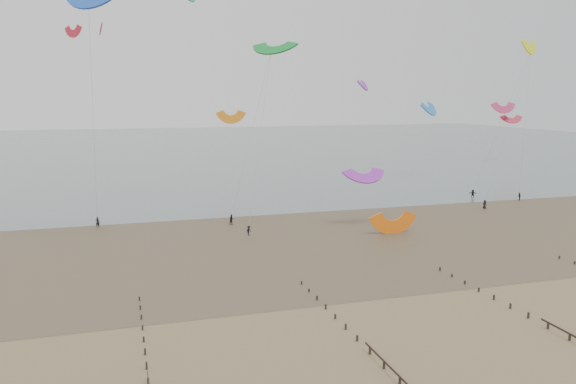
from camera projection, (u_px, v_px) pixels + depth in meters
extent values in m
plane|color=brown|center=(301.00, 330.00, 51.76)|extent=(500.00, 500.00, 0.00)
plane|color=#475654|center=(157.00, 147.00, 240.64)|extent=(500.00, 500.00, 0.00)
plane|color=#473A28|center=(229.00, 239.00, 84.81)|extent=(500.00, 500.00, 0.00)
ellipsoid|color=slate|center=(102.00, 275.00, 67.45)|extent=(23.60, 14.36, 0.01)
ellipsoid|color=slate|center=(299.00, 229.00, 91.04)|extent=(33.64, 18.32, 0.01)
ellipsoid|color=slate|center=(503.00, 227.00, 92.82)|extent=(19.65, 13.67, 0.01)
cube|color=black|center=(148.00, 382.00, 41.69)|extent=(0.16, 0.16, 0.65)
cube|color=black|center=(147.00, 366.00, 44.18)|extent=(0.16, 0.16, 0.62)
cube|color=black|center=(145.00, 352.00, 46.67)|extent=(0.16, 0.16, 0.59)
cube|color=black|center=(144.00, 339.00, 49.15)|extent=(0.16, 0.16, 0.57)
cube|color=black|center=(142.00, 328.00, 51.64)|extent=(0.16, 0.16, 0.54)
cube|color=black|center=(141.00, 317.00, 54.13)|extent=(0.16, 0.16, 0.51)
cube|color=black|center=(140.00, 308.00, 56.62)|extent=(0.16, 0.16, 0.48)
cube|color=black|center=(139.00, 299.00, 59.10)|extent=(0.16, 0.16, 0.45)
cube|color=black|center=(400.00, 381.00, 41.81)|extent=(0.16, 0.16, 0.71)
cube|color=black|center=(384.00, 365.00, 44.29)|extent=(0.16, 0.16, 0.68)
cube|color=black|center=(370.00, 351.00, 46.78)|extent=(0.16, 0.16, 0.65)
cube|color=black|center=(357.00, 338.00, 49.27)|extent=(0.16, 0.16, 0.62)
cube|color=black|center=(346.00, 327.00, 51.76)|extent=(0.16, 0.16, 0.59)
cube|color=black|center=(335.00, 317.00, 54.25)|extent=(0.16, 0.16, 0.57)
cube|color=black|center=(326.00, 307.00, 56.73)|extent=(0.16, 0.16, 0.54)
cube|color=black|center=(317.00, 298.00, 59.22)|extent=(0.16, 0.16, 0.51)
cube|color=black|center=(309.00, 290.00, 61.71)|extent=(0.16, 0.16, 0.48)
cube|color=black|center=(302.00, 283.00, 64.20)|extent=(0.16, 0.16, 0.45)
cube|color=black|center=(570.00, 338.00, 49.39)|extent=(0.16, 0.16, 0.68)
cube|color=black|center=(548.00, 326.00, 51.87)|extent=(0.16, 0.16, 0.65)
cube|color=black|center=(528.00, 316.00, 54.36)|extent=(0.16, 0.16, 0.62)
cube|color=black|center=(510.00, 306.00, 56.85)|extent=(0.16, 0.16, 0.59)
cube|color=black|center=(494.00, 298.00, 59.34)|extent=(0.16, 0.16, 0.57)
cube|color=black|center=(479.00, 290.00, 61.82)|extent=(0.16, 0.16, 0.54)
cube|color=black|center=(465.00, 282.00, 64.31)|extent=(0.16, 0.16, 0.51)
cube|color=black|center=(452.00, 276.00, 66.80)|extent=(0.16, 0.16, 0.48)
cube|color=black|center=(440.00, 269.00, 69.29)|extent=(0.16, 0.16, 0.45)
cube|color=black|center=(575.00, 263.00, 71.89)|extent=(0.16, 0.16, 0.48)
cube|color=black|center=(559.00, 258.00, 74.38)|extent=(0.16, 0.16, 0.45)
imported|color=black|center=(98.00, 222.00, 92.09)|extent=(0.73, 0.56, 1.79)
imported|color=black|center=(232.00, 220.00, 93.96)|extent=(0.99, 0.84, 1.80)
imported|color=black|center=(249.00, 231.00, 86.82)|extent=(1.15, 1.04, 1.55)
imported|color=black|center=(473.00, 194.00, 119.31)|extent=(1.65, 1.36, 1.77)
imported|color=black|center=(519.00, 197.00, 116.28)|extent=(0.91, 0.98, 1.61)
imported|color=black|center=(485.00, 204.00, 107.75)|extent=(0.72, 0.92, 1.67)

